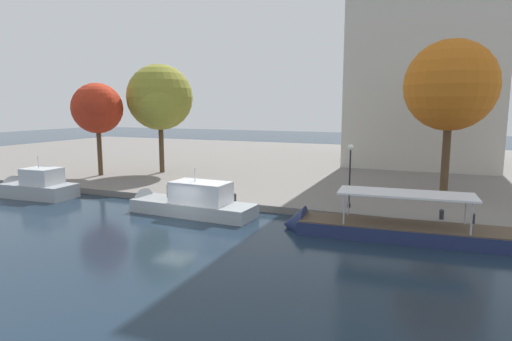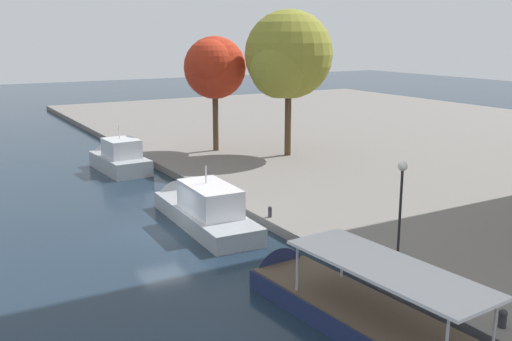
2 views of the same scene
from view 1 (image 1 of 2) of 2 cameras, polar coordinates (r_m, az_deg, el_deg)
ground_plane at (r=30.62m, az=-10.89°, el=-6.97°), size 220.00×220.00×0.00m
dock_promenade at (r=60.27m, az=6.70°, el=1.02°), size 120.00×55.00×0.55m
motor_yacht_0 at (r=43.52m, az=-27.47°, el=-2.20°), size 7.75×3.29×4.80m
motor_yacht_1 at (r=33.06m, az=-9.22°, el=-4.58°), size 10.84×3.29×4.69m
tour_boat_2 at (r=28.30m, az=16.73°, el=-7.68°), size 14.30×3.92×3.97m
mooring_bollard_0 at (r=31.63m, az=23.49°, el=-5.31°), size 0.32×0.32×0.70m
mooring_bollard_1 at (r=34.46m, az=-2.82°, el=-3.54°), size 0.24×0.24×0.65m
mooring_bollard_2 at (r=31.32m, az=26.94°, el=-5.66°), size 0.27×0.27×0.70m
lamp_post at (r=32.64m, az=12.42°, el=0.52°), size 0.44×0.44×4.77m
tree_0 at (r=49.75m, az=-20.36°, el=7.97°), size 5.61×5.54×10.08m
tree_1 at (r=40.15m, az=24.76°, el=10.18°), size 7.68×7.68×13.15m
tree_2 at (r=49.91m, az=-12.57°, el=9.20°), size 7.38×7.62×12.26m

